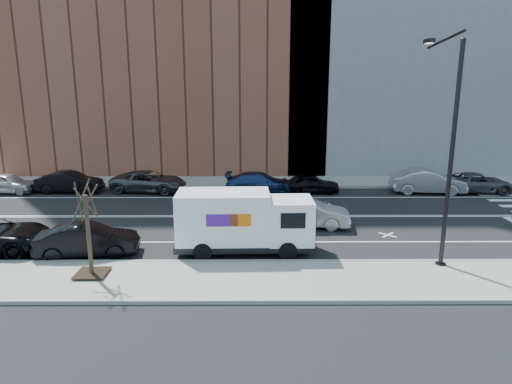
{
  "coord_description": "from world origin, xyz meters",
  "views": [
    {
      "loc": [
        -0.68,
        -24.91,
        7.47
      ],
      "look_at": [
        -0.57,
        0.09,
        1.4
      ],
      "focal_mm": 32.0,
      "sensor_mm": 36.0,
      "label": 1
    }
  ],
  "objects_px": {
    "far_parked_a": "(7,183)",
    "far_parked_b": "(70,182)",
    "driving_sedan": "(306,213)",
    "fedex_van": "(243,221)"
  },
  "relations": [
    {
      "from": "driving_sedan",
      "to": "fedex_van",
      "type": "bearing_deg",
      "value": 146.64
    },
    {
      "from": "far_parked_a",
      "to": "far_parked_b",
      "type": "bearing_deg",
      "value": -82.81
    },
    {
      "from": "fedex_van",
      "to": "far_parked_b",
      "type": "distance_m",
      "value": 16.72
    },
    {
      "from": "far_parked_a",
      "to": "far_parked_b",
      "type": "xyz_separation_m",
      "value": [
        4.26,
        0.1,
        0.04
      ]
    },
    {
      "from": "far_parked_a",
      "to": "driving_sedan",
      "type": "bearing_deg",
      "value": -105.14
    },
    {
      "from": "fedex_van",
      "to": "far_parked_b",
      "type": "height_order",
      "value": "fedex_van"
    },
    {
      "from": "driving_sedan",
      "to": "far_parked_b",
      "type": "bearing_deg",
      "value": 71.24
    },
    {
      "from": "far_parked_a",
      "to": "driving_sedan",
      "type": "xyz_separation_m",
      "value": [
        19.71,
        -7.56,
        0.06
      ]
    },
    {
      "from": "fedex_van",
      "to": "far_parked_a",
      "type": "bearing_deg",
      "value": 144.32
    },
    {
      "from": "far_parked_b",
      "to": "fedex_van",
      "type": "bearing_deg",
      "value": -129.6
    }
  ]
}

